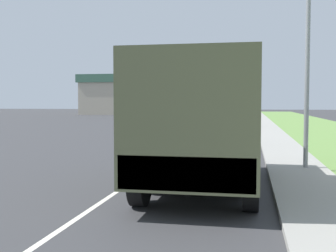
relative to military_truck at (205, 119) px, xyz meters
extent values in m
plane|color=#38383A|center=(-1.99, 30.60, -1.71)|extent=(180.00, 180.00, 0.00)
cube|color=silver|center=(-1.99, 30.60, -1.71)|extent=(0.12, 120.00, 0.00)
cube|color=#9E9B93|center=(2.51, 30.60, -1.65)|extent=(1.80, 120.00, 0.12)
cube|color=#6B9347|center=(6.91, 30.60, -1.70)|extent=(7.00, 120.00, 0.02)
cube|color=#474C38|center=(0.00, 2.49, -0.06)|extent=(2.51, 1.85, 2.22)
cube|color=#4C5138|center=(0.00, -0.82, 0.10)|extent=(2.51, 4.77, 2.55)
cube|color=#474C38|center=(0.00, -3.16, -0.82)|extent=(2.38, 0.10, 0.60)
cube|color=red|center=(-0.94, -3.18, -0.62)|extent=(0.12, 0.06, 0.12)
cube|color=red|center=(0.94, -3.18, -0.62)|extent=(0.12, 0.06, 0.12)
cylinder|color=black|center=(-1.10, 2.39, -1.20)|extent=(0.30, 1.02, 1.02)
cylinder|color=black|center=(1.10, 2.39, -1.20)|extent=(0.30, 1.02, 1.02)
cylinder|color=black|center=(-1.10, -2.01, -1.20)|extent=(0.30, 1.02, 1.02)
cylinder|color=black|center=(1.10, -2.01, -1.20)|extent=(0.30, 1.02, 1.02)
cylinder|color=black|center=(-1.10, -0.58, -1.20)|extent=(0.30, 1.02, 1.02)
cylinder|color=black|center=(1.10, -0.58, -1.20)|extent=(0.30, 1.02, 1.02)
cube|color=silver|center=(-0.38, 9.90, -1.19)|extent=(1.73, 4.48, 0.68)
cube|color=black|center=(-0.38, 9.99, -0.50)|extent=(1.52, 2.02, 0.70)
cylinder|color=black|center=(-1.15, 11.33, -1.39)|extent=(0.20, 0.64, 0.64)
cylinder|color=black|center=(0.38, 11.33, -1.39)|extent=(0.20, 0.64, 0.64)
cylinder|color=black|center=(-1.15, 8.46, -1.39)|extent=(0.20, 0.64, 0.64)
cylinder|color=black|center=(0.38, 8.46, -1.39)|extent=(0.20, 0.64, 0.64)
cube|color=navy|center=(0.00, 25.71, -1.21)|extent=(1.85, 4.47, 0.66)
cube|color=black|center=(0.00, 25.80, -0.54)|extent=(1.63, 2.01, 0.68)
cylinder|color=black|center=(-0.82, 27.14, -1.39)|extent=(0.20, 0.64, 0.64)
cylinder|color=black|center=(0.82, 27.14, -1.39)|extent=(0.20, 0.64, 0.64)
cylinder|color=black|center=(-0.82, 24.28, -1.39)|extent=(0.20, 0.64, 0.64)
cylinder|color=black|center=(0.82, 24.28, -1.39)|extent=(0.20, 0.64, 0.64)
cube|color=black|center=(-3.93, 40.27, -1.24)|extent=(1.71, 4.37, 0.59)
cube|color=black|center=(-3.93, 40.36, -0.62)|extent=(1.50, 1.97, 0.63)
cylinder|color=black|center=(-4.68, 41.67, -1.39)|extent=(0.20, 0.64, 0.64)
cylinder|color=black|center=(-3.17, 41.67, -1.39)|extent=(0.20, 0.64, 0.64)
cylinder|color=black|center=(-4.68, 38.88, -1.39)|extent=(0.20, 0.64, 0.64)
cylinder|color=black|center=(-3.17, 38.88, -1.39)|extent=(0.20, 0.64, 0.64)
cylinder|color=gray|center=(2.76, 3.15, 2.61)|extent=(0.14, 0.14, 8.40)
cube|color=#B2A893|center=(-19.13, 64.33, 1.09)|extent=(18.12, 11.70, 5.60)
cube|color=#3D6651|center=(-19.13, 64.33, 4.59)|extent=(18.85, 12.17, 1.40)
camera|label=1|loc=(1.07, -10.20, 0.39)|focal=45.00mm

